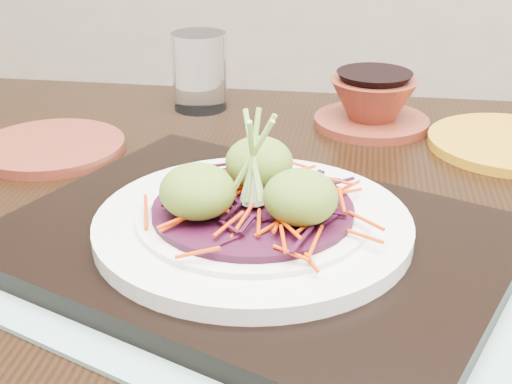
# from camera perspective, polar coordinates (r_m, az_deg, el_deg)

# --- Properties ---
(dining_table) EXTENTS (1.31, 0.89, 0.81)m
(dining_table) POSITION_cam_1_polar(r_m,az_deg,el_deg) (0.72, -1.41, -10.37)
(dining_table) COLOR black
(dining_table) RESTS_ON ground
(placemat) EXTENTS (0.58, 0.53, 0.00)m
(placemat) POSITION_cam_1_polar(r_m,az_deg,el_deg) (0.62, -0.24, -4.96)
(placemat) COLOR gray
(placemat) RESTS_ON dining_table
(serving_tray) EXTENTS (0.50, 0.45, 0.02)m
(serving_tray) POSITION_cam_1_polar(r_m,az_deg,el_deg) (0.61, -0.24, -4.04)
(serving_tray) COLOR black
(serving_tray) RESTS_ON placemat
(white_plate) EXTENTS (0.27, 0.27, 0.02)m
(white_plate) POSITION_cam_1_polar(r_m,az_deg,el_deg) (0.60, -0.25, -2.53)
(white_plate) COLOR silver
(white_plate) RESTS_ON serving_tray
(cabbage_bed) EXTENTS (0.17, 0.17, 0.01)m
(cabbage_bed) POSITION_cam_1_polar(r_m,az_deg,el_deg) (0.60, -0.25, -1.37)
(cabbage_bed) COLOR #330A1F
(cabbage_bed) RESTS_ON white_plate
(carrot_julienne) EXTENTS (0.21, 0.21, 0.01)m
(carrot_julienne) POSITION_cam_1_polar(r_m,az_deg,el_deg) (0.59, -0.25, -0.65)
(carrot_julienne) COLOR red
(carrot_julienne) RESTS_ON cabbage_bed
(guacamole_scoops) EXTENTS (0.15, 0.13, 0.05)m
(guacamole_scoops) POSITION_cam_1_polar(r_m,az_deg,el_deg) (0.58, -0.26, 0.70)
(guacamole_scoops) COLOR olive
(guacamole_scoops) RESTS_ON cabbage_bed
(scallion_garnish) EXTENTS (0.06, 0.06, 0.09)m
(scallion_garnish) POSITION_cam_1_polar(r_m,az_deg,el_deg) (0.58, -0.26, 2.57)
(scallion_garnish) COLOR #84C24D
(scallion_garnish) RESTS_ON cabbage_bed
(terracotta_side_plate) EXTENTS (0.22, 0.22, 0.01)m
(terracotta_side_plate) POSITION_cam_1_polar(r_m,az_deg,el_deg) (0.86, -16.06, 3.46)
(terracotta_side_plate) COLOR maroon
(terracotta_side_plate) RESTS_ON dining_table
(water_glass) EXTENTS (0.09, 0.09, 0.10)m
(water_glass) POSITION_cam_1_polar(r_m,az_deg,el_deg) (0.97, -4.54, 9.60)
(water_glass) COLOR white
(water_glass) RESTS_ON dining_table
(terracotta_bowl_set) EXTENTS (0.16, 0.16, 0.06)m
(terracotta_bowl_set) POSITION_cam_1_polar(r_m,az_deg,el_deg) (0.92, 9.29, 6.85)
(terracotta_bowl_set) COLOR maroon
(terracotta_bowl_set) RESTS_ON dining_table
(yellow_plate) EXTENTS (0.24, 0.24, 0.01)m
(yellow_plate) POSITION_cam_1_polar(r_m,az_deg,el_deg) (0.89, 19.63, 3.68)
(yellow_plate) COLOR #B97C14
(yellow_plate) RESTS_ON dining_table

